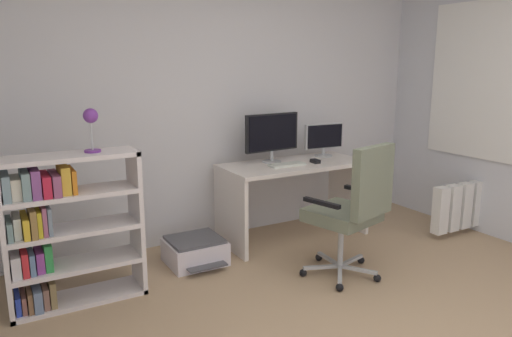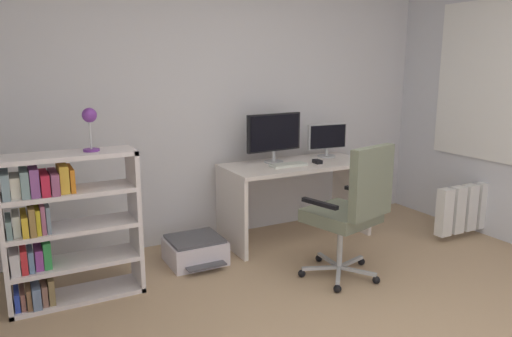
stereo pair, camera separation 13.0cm
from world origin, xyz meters
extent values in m
cube|color=silver|center=(0.00, 2.44, 1.37)|extent=(4.57, 0.10, 2.73)
cube|color=white|center=(2.28, 1.24, 1.48)|extent=(0.01, 1.18, 1.41)
cube|color=white|center=(2.27, 1.24, 1.48)|extent=(0.02, 1.26, 1.49)
cube|color=white|center=(0.59, 1.98, 0.72)|extent=(1.38, 0.63, 0.04)
cube|color=white|center=(-0.09, 1.98, 0.35)|extent=(0.04, 0.60, 0.70)
cube|color=white|center=(1.26, 1.98, 0.35)|extent=(0.04, 0.60, 0.70)
cylinder|color=#B2B5B7|center=(0.42, 2.10, 0.74)|extent=(0.18, 0.18, 0.01)
cylinder|color=#B2B5B7|center=(0.42, 2.10, 0.80)|extent=(0.03, 0.03, 0.11)
cube|color=black|center=(0.42, 2.10, 1.02)|extent=(0.58, 0.08, 0.35)
cube|color=black|center=(0.42, 2.08, 1.02)|extent=(0.53, 0.05, 0.32)
cylinder|color=#B2B5B7|center=(1.03, 2.10, 0.74)|extent=(0.18, 0.18, 0.01)
cylinder|color=#B2B5B7|center=(1.03, 2.10, 0.79)|extent=(0.03, 0.03, 0.08)
cube|color=#B7BABC|center=(1.03, 2.10, 0.94)|extent=(0.43, 0.07, 0.25)
cube|color=black|center=(1.03, 2.08, 0.94)|extent=(0.40, 0.03, 0.23)
cube|color=silver|center=(0.46, 1.90, 0.75)|extent=(0.34, 0.14, 0.02)
cube|color=black|center=(0.76, 1.87, 0.75)|extent=(0.07, 0.11, 0.03)
cube|color=#B7BABC|center=(0.59, 1.13, 0.07)|extent=(0.30, 0.11, 0.02)
sphere|color=black|center=(0.73, 1.16, 0.03)|extent=(0.06, 0.06, 0.06)
cube|color=#B7BABC|center=(0.45, 1.24, 0.07)|extent=(0.05, 0.30, 0.02)
sphere|color=black|center=(0.46, 1.39, 0.03)|extent=(0.06, 0.06, 0.06)
cube|color=#B7BABC|center=(0.30, 1.14, 0.07)|extent=(0.29, 0.14, 0.02)
sphere|color=black|center=(0.16, 1.20, 0.03)|extent=(0.06, 0.06, 0.06)
cube|color=#B7BABC|center=(0.34, 0.97, 0.07)|extent=(0.22, 0.25, 0.02)
sphere|color=black|center=(0.25, 0.86, 0.03)|extent=(0.06, 0.06, 0.06)
cube|color=#B7BABC|center=(0.52, 0.96, 0.07)|extent=(0.19, 0.27, 0.02)
sphere|color=black|center=(0.60, 0.84, 0.03)|extent=(0.06, 0.06, 0.06)
cylinder|color=#B7BABC|center=(0.44, 1.09, 0.26)|extent=(0.04, 0.04, 0.38)
cube|color=slate|center=(0.44, 1.09, 0.50)|extent=(0.58, 0.57, 0.10)
cube|color=slate|center=(0.51, 0.84, 0.81)|extent=(0.45, 0.18, 0.52)
cube|color=black|center=(0.19, 1.02, 0.65)|extent=(0.12, 0.32, 0.03)
cube|color=black|center=(0.69, 1.15, 0.65)|extent=(0.12, 0.32, 0.03)
cube|color=silver|center=(-1.88, 1.67, 0.53)|extent=(0.03, 0.31, 1.06)
cube|color=silver|center=(-1.01, 1.67, 0.53)|extent=(0.03, 0.31, 1.06)
cube|color=silver|center=(-1.45, 1.67, 1.04)|extent=(0.90, 0.31, 0.03)
cube|color=silver|center=(-1.45, 1.67, 0.02)|extent=(0.90, 0.31, 0.03)
cube|color=silver|center=(-1.45, 1.67, 0.27)|extent=(0.84, 0.31, 0.03)
cube|color=silver|center=(-1.45, 1.67, 0.53)|extent=(0.84, 0.31, 0.03)
cube|color=silver|center=(-1.45, 1.67, 0.78)|extent=(0.84, 0.31, 0.03)
cube|color=#2B42B5|center=(-1.84, 1.67, 0.10)|extent=(0.03, 0.24, 0.13)
cube|color=#8B584F|center=(-1.80, 1.67, 0.09)|extent=(0.03, 0.24, 0.12)
cube|color=#876141|center=(-1.77, 1.68, 0.10)|extent=(0.03, 0.29, 0.14)
cube|color=slate|center=(-1.72, 1.66, 0.11)|extent=(0.05, 0.29, 0.15)
cube|color=#896253|center=(-1.67, 1.67, 0.11)|extent=(0.04, 0.26, 0.15)
cube|color=olive|center=(-1.62, 1.68, 0.12)|extent=(0.04, 0.27, 0.18)
cube|color=silver|center=(-1.83, 1.67, 0.36)|extent=(0.06, 0.25, 0.15)
cube|color=red|center=(-1.77, 1.67, 0.37)|extent=(0.04, 0.25, 0.16)
cube|color=#5E7DA3|center=(-1.73, 1.66, 0.36)|extent=(0.03, 0.23, 0.15)
cube|color=#8C3E92|center=(-1.68, 1.68, 0.36)|extent=(0.05, 0.22, 0.14)
cube|color=green|center=(-1.63, 1.68, 0.38)|extent=(0.05, 0.22, 0.18)
cube|color=gray|center=(-1.84, 1.66, 0.60)|extent=(0.03, 0.25, 0.12)
cube|color=silver|center=(-1.79, 1.68, 0.61)|extent=(0.05, 0.22, 0.14)
cube|color=gold|center=(-1.75, 1.66, 0.61)|extent=(0.04, 0.27, 0.14)
cube|color=olive|center=(-1.70, 1.66, 0.64)|extent=(0.04, 0.29, 0.19)
cube|color=gold|center=(-1.66, 1.67, 0.63)|extent=(0.03, 0.27, 0.17)
cube|color=#9F5876|center=(-1.63, 1.66, 0.64)|extent=(0.03, 0.25, 0.19)
cube|color=gray|center=(-1.60, 1.68, 0.64)|extent=(0.03, 0.28, 0.18)
cube|color=#78949E|center=(-1.83, 1.68, 0.88)|extent=(0.05, 0.27, 0.17)
cube|color=silver|center=(-1.78, 1.67, 0.87)|extent=(0.06, 0.22, 0.14)
cube|color=gray|center=(-1.72, 1.67, 0.89)|extent=(0.05, 0.26, 0.18)
cube|color=#864B8E|center=(-1.66, 1.66, 0.89)|extent=(0.06, 0.26, 0.19)
cube|color=red|center=(-1.60, 1.66, 0.87)|extent=(0.05, 0.28, 0.14)
cube|color=#965077|center=(-1.54, 1.66, 0.87)|extent=(0.05, 0.29, 0.14)
cube|color=gold|center=(-1.48, 1.67, 0.89)|extent=(0.06, 0.25, 0.19)
cube|color=orange|center=(-1.43, 1.68, 0.88)|extent=(0.03, 0.26, 0.16)
cylinder|color=purple|center=(-1.28, 1.67, 1.06)|extent=(0.11, 0.11, 0.02)
cylinder|color=silver|center=(-1.28, 1.67, 1.17)|extent=(0.01, 0.01, 0.20)
sphere|color=purple|center=(-1.28, 1.67, 1.31)|extent=(0.10, 0.10, 0.10)
cube|color=silver|center=(-0.47, 1.87, 0.10)|extent=(0.46, 0.42, 0.19)
cube|color=#4C4C51|center=(-0.47, 1.87, 0.21)|extent=(0.43, 0.39, 0.02)
cube|color=#4C4C51|center=(-0.47, 1.62, 0.06)|extent=(0.32, 0.10, 0.01)
cube|color=white|center=(1.77, 1.24, 0.29)|extent=(0.13, 0.10, 0.45)
cube|color=white|center=(1.93, 1.24, 0.29)|extent=(0.13, 0.10, 0.45)
cube|color=white|center=(2.10, 1.24, 0.29)|extent=(0.13, 0.10, 0.45)
cube|color=white|center=(2.27, 1.24, 0.29)|extent=(0.13, 0.10, 0.45)
cube|color=white|center=(2.44, 1.24, 0.29)|extent=(0.13, 0.10, 0.45)
cube|color=white|center=(2.61, 1.24, 0.29)|extent=(0.13, 0.10, 0.45)
camera|label=1|loc=(-1.92, -1.69, 1.65)|focal=33.85mm
camera|label=2|loc=(-1.80, -1.76, 1.65)|focal=33.85mm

